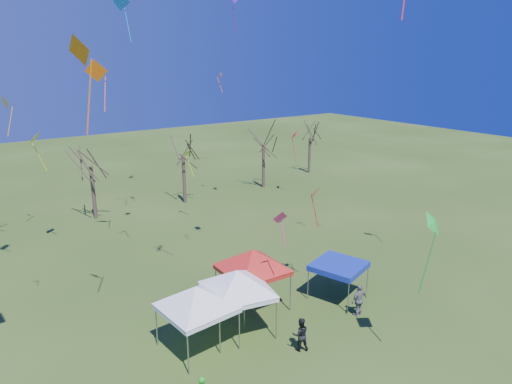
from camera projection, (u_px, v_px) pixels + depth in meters
ground at (302, 349)px, 21.70m from camera, size 140.00×140.00×0.00m
tree_2 at (89, 147)px, 37.68m from camera, size 3.71×3.71×8.18m
tree_3 at (182, 140)px, 42.14m from camera, size 3.59×3.59×7.91m
tree_4 at (264, 131)px, 47.30m from camera, size 3.58×3.58×7.89m
tree_5 at (311, 125)px, 53.65m from camera, size 3.39×3.39×7.46m
tent_white_west at (196, 291)px, 21.00m from camera, size 4.25×4.25×3.76m
tent_white_mid at (237, 274)px, 22.35m from camera, size 4.30×4.30×3.88m
tent_red at (253, 254)px, 24.55m from camera, size 4.49×4.49×3.96m
tent_blue at (339, 266)px, 25.94m from camera, size 3.37×3.37×2.11m
person_dark at (300, 334)px, 21.45m from camera, size 1.00×0.92×1.66m
person_grey at (359, 300)px, 24.32m from camera, size 1.07×0.45×1.82m
kite_5 at (433, 224)px, 18.63m from camera, size 1.29×1.00×3.67m
kite_19 at (220, 76)px, 40.61m from camera, size 0.49×0.71×1.86m
kite_2 at (6, 103)px, 32.29m from camera, size 0.63×1.21×2.94m
kite_22 at (187, 155)px, 36.60m from camera, size 0.89×0.84×2.31m
kite_8 at (80, 51)px, 18.49m from camera, size 1.02×1.49×4.06m
kite_13 at (34, 138)px, 30.24m from camera, size 1.28×1.40×2.87m
kite_24 at (122, 3)px, 23.90m from camera, size 1.00×0.60×2.52m
kite_12 at (294, 135)px, 44.23m from camera, size 1.12×1.23×3.23m
kite_17 at (315, 194)px, 25.90m from camera, size 1.03×0.98×2.57m
kite_11 at (96, 71)px, 29.08m from camera, size 1.54×1.29×3.31m
kite_1 at (280, 218)px, 21.84m from camera, size 0.87×0.54×1.87m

